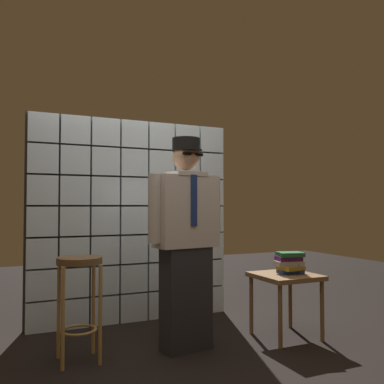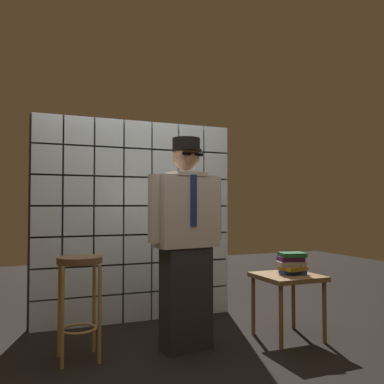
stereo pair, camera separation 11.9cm
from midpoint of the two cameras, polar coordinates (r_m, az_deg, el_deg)
The scene contains 7 objects.
ground_plane at distance 3.19m, azimuth -1.88°, elevation -23.40°, with size 12.00×12.00×0.00m.
glass_block_wall at distance 4.29m, azimuth -8.91°, elevation -3.87°, with size 2.09×0.10×2.09m.
standing_person at distance 3.40m, azimuth -1.84°, elevation -6.44°, with size 0.69×0.33×1.73m.
bar_stool at distance 3.32m, azimuth -16.34°, elevation -12.06°, with size 0.34×0.34×0.78m.
side_table at distance 3.85m, azimuth 11.91°, elevation -12.14°, with size 0.52×0.52×0.56m.
book_stack at distance 3.84m, azimuth 12.49°, elevation -9.53°, with size 0.27×0.22×0.19m.
coffee_mug at distance 3.84m, azimuth 13.44°, elevation -10.28°, with size 0.13×0.08×0.09m.
Camera 1 is at (-1.18, -2.73, 1.17)m, focal length 38.57 mm.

